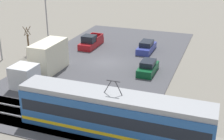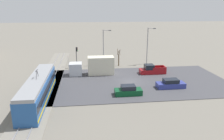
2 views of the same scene
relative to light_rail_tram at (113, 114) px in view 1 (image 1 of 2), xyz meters
The scene contains 10 objects.
ground_plane 16.33m from the light_rail_tram, 66.29° to the right, with size 320.00×320.00×0.00m, color slate.
road_surface 16.33m from the light_rail_tram, 66.29° to the right, with size 18.17×36.24×0.08m.
rail_bed 6.75m from the light_rail_tram, ahead, with size 54.78×4.40×0.22m.
light_rail_tram is the anchor object (origin of this frame).
box_truck 14.72m from the light_rail_tram, 36.36° to the right, with size 2.54×8.91×3.61m.
pickup_truck 23.24m from the light_rail_tram, 61.63° to the right, with size 2.00×5.30×1.90m.
sedan_car_0 21.38m from the light_rail_tram, 82.82° to the right, with size 1.89×4.78×1.52m.
sedan_car_1 13.48m from the light_rail_tram, 87.88° to the right, with size 1.81×4.23×1.52m.
street_tree 23.10m from the light_rail_tram, 38.99° to the right, with size 0.96×0.80×4.01m.
street_lamp_mid_block 29.10m from the light_rail_tram, 48.70° to the right, with size 0.36×1.95×8.64m.
Camera 1 is at (-14.02, 35.36, 14.36)m, focal length 50.00 mm.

